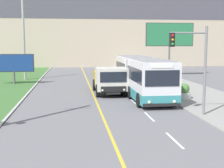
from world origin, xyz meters
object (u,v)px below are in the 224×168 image
traffic_light_mast (194,59)px  dump_truck (110,81)px  billboard_small (14,64)px  utility_pole_far (24,39)px  billboard_large (170,36)px  city_bus (142,76)px  planter_round_near (184,92)px  planter_round_second (162,83)px

traffic_light_mast → dump_truck: bearing=114.6°
dump_truck → billboard_small: bearing=139.1°
utility_pole_far → billboard_small: (-0.56, -4.02, -2.65)m
billboard_large → billboard_small: size_ratio=1.65×
city_bus → dump_truck: bearing=162.4°
billboard_small → planter_round_near: size_ratio=3.55×
traffic_light_mast → city_bus: bearing=100.1°
traffic_light_mast → planter_round_second: 11.20m
utility_pole_far → planter_round_second: (14.01, -9.84, -4.23)m
traffic_light_mast → billboard_large: size_ratio=0.76×
planter_round_near → traffic_light_mast: bearing=-105.0°
utility_pole_far → dump_truck: bearing=-54.0°
billboard_small → city_bus: bearing=-36.8°
planter_round_second → billboard_small: bearing=158.2°
planter_round_near → city_bus: bearing=140.5°
dump_truck → planter_round_second: dump_truck is taller
billboard_large → city_bus: bearing=-115.5°
city_bus → dump_truck: size_ratio=1.90×
utility_pole_far → planter_round_near: size_ratio=8.02×
utility_pole_far → traffic_light_mast: size_ratio=1.80×
utility_pole_far → billboard_small: size_ratio=2.26×
billboard_large → billboard_small: billboard_large is taller
dump_truck → billboard_small: (-9.33, 8.07, 0.99)m
billboard_large → planter_round_second: 13.30m
billboard_large → utility_pole_far: bearing=-174.3°
city_bus → billboard_small: (-11.86, 8.87, 0.59)m
city_bus → traffic_light_mast: 8.04m
dump_truck → traffic_light_mast: bearing=-65.4°
billboard_large → billboard_small: (-18.89, -5.86, -3.10)m
city_bus → traffic_light_mast: bearing=-79.9°
billboard_small → planter_round_near: bearing=-37.3°
city_bus → utility_pole_far: bearing=131.2°
planter_round_second → planter_round_near: bearing=-88.8°
billboard_small → planter_round_near: 18.53m
utility_pole_far → planter_round_near: (14.12, -15.21, -4.25)m
city_bus → planter_round_second: size_ratio=9.61×
city_bus → traffic_light_mast: size_ratio=2.27×
traffic_light_mast → planter_round_second: size_ratio=4.24×
city_bus → traffic_light_mast: traffic_light_mast is taller
city_bus → planter_round_second: 4.20m
billboard_small → dump_truck: bearing=-40.9°
traffic_light_mast → planter_round_near: 6.25m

